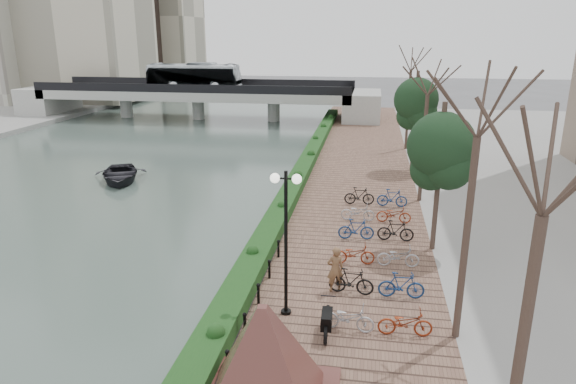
% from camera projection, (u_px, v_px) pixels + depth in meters
% --- Properties ---
extents(ground, '(220.00, 220.00, 0.00)m').
position_uv_depth(ground, '(193.00, 363.00, 15.74)').
color(ground, '#59595B').
rests_on(ground, ground).
extents(river_water, '(30.00, 130.00, 0.02)m').
position_uv_depth(river_water, '(119.00, 158.00, 41.60)').
color(river_water, '#41524D').
rests_on(river_water, ground).
extents(promenade, '(8.00, 75.00, 0.50)m').
position_uv_depth(promenade, '(350.00, 193.00, 31.55)').
color(promenade, brown).
rests_on(promenade, ground).
extents(hedge, '(1.10, 56.00, 0.60)m').
position_uv_depth(hedge, '(301.00, 172.00, 34.27)').
color(hedge, '#163C16').
rests_on(hedge, promenade).
extents(chain_fence, '(0.10, 14.10, 0.70)m').
position_uv_depth(chain_fence, '(252.00, 309.00, 17.16)').
color(chain_fence, black).
rests_on(chain_fence, promenade).
extents(granite_monument, '(5.77, 5.77, 3.01)m').
position_uv_depth(granite_monument, '(263.00, 360.00, 12.53)').
color(granite_monument, '#4C2720').
rests_on(granite_monument, promenade).
extents(lamppost, '(1.02, 0.32, 5.04)m').
position_uv_depth(lamppost, '(286.00, 214.00, 16.51)').
color(lamppost, black).
rests_on(lamppost, promenade).
extents(motorcycle, '(0.54, 1.57, 0.97)m').
position_uv_depth(motorcycle, '(327.00, 319.00, 16.31)').
color(motorcycle, black).
rests_on(motorcycle, promenade).
extents(pedestrian, '(0.74, 0.61, 1.75)m').
position_uv_depth(pedestrian, '(335.00, 269.00, 18.85)').
color(pedestrian, brown).
rests_on(pedestrian, promenade).
extents(bicycle_parking, '(2.40, 14.69, 1.00)m').
position_uv_depth(bicycle_parking, '(376.00, 243.00, 22.26)').
color(bicycle_parking, '#AFAEB3').
rests_on(bicycle_parking, promenade).
extents(street_trees, '(3.20, 37.12, 6.80)m').
position_uv_depth(street_trees, '(430.00, 160.00, 25.38)').
color(street_trees, '#372720').
rests_on(street_trees, promenade).
extents(bridge, '(36.00, 10.77, 6.50)m').
position_uv_depth(bridge, '(197.00, 90.00, 59.47)').
color(bridge, '#A1A29C').
rests_on(bridge, ground).
extents(boat, '(5.23, 5.95, 1.02)m').
position_uv_depth(boat, '(120.00, 174.00, 34.80)').
color(boat, black).
rests_on(boat, river_water).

